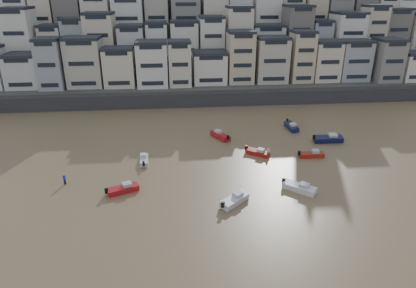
{
  "coord_description": "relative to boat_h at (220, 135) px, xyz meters",
  "views": [
    {
      "loc": [
        1.2,
        -26.0,
        27.6
      ],
      "look_at": [
        6.75,
        30.0,
        4.0
      ],
      "focal_mm": 32.0,
      "sensor_mm": 36.0,
      "label": 1
    }
  ],
  "objects": [
    {
      "name": "person_pink",
      "position": [
        7.3,
        -9.76,
        0.14
      ],
      "size": [
        0.44,
        0.44,
        1.74
      ],
      "primitive_type": null,
      "color": "beige",
      "rests_on": "ground"
    },
    {
      "name": "boat_b",
      "position": [
        8.89,
        -22.08,
        0.0
      ],
      "size": [
        5.2,
        4.92,
        1.47
      ],
      "primitive_type": null,
      "rotation": [
        0.0,
        0.0,
        -0.73
      ],
      "color": "silver",
      "rests_on": "ground"
    },
    {
      "name": "boat_e",
      "position": [
        5.59,
        -8.77,
        -0.08
      ],
      "size": [
        4.7,
        4.26,
        1.31
      ],
      "primitive_type": null,
      "rotation": [
        0.0,
        0.0,
        -0.69
      ],
      "color": "#A51614",
      "rests_on": "ground"
    },
    {
      "name": "hillside",
      "position": [
        4.29,
        62.46,
        12.27
      ],
      "size": [
        141.04,
        66.0,
        50.0
      ],
      "color": "#4C4C47",
      "rests_on": "ground"
    },
    {
      "name": "boat_a",
      "position": [
        -1.21,
        -24.58,
        -0.02
      ],
      "size": [
        5.09,
        4.79,
        1.44
      ],
      "primitive_type": null,
      "rotation": [
        0.0,
        0.0,
        0.73
      ],
      "color": "silver",
      "rests_on": "ground"
    },
    {
      "name": "person_blue",
      "position": [
        -26.11,
        -16.55,
        0.14
      ],
      "size": [
        0.44,
        0.44,
        1.74
      ],
      "primitive_type": null,
      "color": "#1835B5",
      "rests_on": "ground"
    },
    {
      "name": "boat_d",
      "position": [
        14.95,
        -10.62,
        -0.08
      ],
      "size": [
        4.82,
        1.7,
        1.3
      ],
      "primitive_type": null,
      "rotation": [
        0.0,
        0.0,
        -0.03
      ],
      "color": "maroon",
      "rests_on": "ground"
    },
    {
      "name": "harbor_wall",
      "position": [
        -0.44,
        22.62,
        1.02
      ],
      "size": [
        140.0,
        3.0,
        3.5
      ],
      "primitive_type": "cube",
      "color": "#38383A",
      "rests_on": "ground"
    },
    {
      "name": "boat_i",
      "position": [
        15.72,
        3.59,
        0.02
      ],
      "size": [
        2.12,
        5.61,
        1.5
      ],
      "primitive_type": null,
      "rotation": [
        0.0,
        0.0,
        -1.51
      ],
      "color": "#121A3A",
      "rests_on": "ground"
    },
    {
      "name": "boat_f",
      "position": [
        -14.53,
        -9.96,
        -0.1
      ],
      "size": [
        1.71,
        4.7,
        1.26
      ],
      "primitive_type": null,
      "rotation": [
        0.0,
        0.0,
        1.61
      ],
      "color": "silver",
      "rests_on": "ground"
    },
    {
      "name": "boat_j",
      "position": [
        -17.01,
        -19.88,
        -0.05
      ],
      "size": [
        5.29,
        3.49,
        1.38
      ],
      "primitive_type": null,
      "rotation": [
        0.0,
        0.0,
        0.4
      ],
      "color": "#B2151B",
      "rests_on": "ground"
    },
    {
      "name": "boat_h",
      "position": [
        0.0,
        0.0,
        0.0
      ],
      "size": [
        4.12,
        5.57,
        1.47
      ],
      "primitive_type": null,
      "rotation": [
        0.0,
        0.0,
        2.07
      ],
      "color": "#A8141A",
      "rests_on": "ground"
    },
    {
      "name": "boat_g",
      "position": [
        20.64,
        -4.19,
        0.1
      ],
      "size": [
        6.15,
        2.13,
        1.67
      ],
      "primitive_type": null,
      "rotation": [
        0.0,
        0.0,
        -0.02
      ],
      "color": "#12143B",
      "rests_on": "ground"
    }
  ]
}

